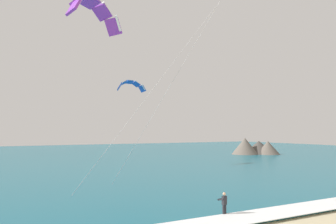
{
  "coord_description": "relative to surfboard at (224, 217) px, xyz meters",
  "views": [
    {
      "loc": [
        -19.45,
        -5.89,
        5.93
      ],
      "look_at": [
        -8.17,
        14.56,
        7.18
      ],
      "focal_mm": 36.53,
      "sensor_mm": 36.0,
      "label": 1
    }
  ],
  "objects": [
    {
      "name": "surf_foam",
      "position": [
        4.66,
        -1.39,
        0.19
      ],
      "size": [
        200.0,
        2.75,
        0.04
      ],
      "primitive_type": "cube",
      "color": "white",
      "rests_on": "sea"
    },
    {
      "name": "kitesurfer",
      "position": [
        -0.0,
        0.02,
        0.91
      ],
      "size": [
        0.59,
        0.59,
        1.69
      ],
      "color": "#232328",
      "rests_on": "ground"
    },
    {
      "name": "sea",
      "position": [
        4.66,
        57.61,
        0.07
      ],
      "size": [
        200.0,
        120.0,
        0.2
      ],
      "primitive_type": "cube",
      "color": "#146075",
      "rests_on": "ground"
    },
    {
      "name": "kite_primary",
      "position": [
        -6.8,
        8.33,
        15.82
      ],
      "size": [
        9.56,
        10.26,
        15.73
      ],
      "color": "purple"
    },
    {
      "name": "kite_distant",
      "position": [
        7.07,
        33.76,
        13.52
      ],
      "size": [
        5.49,
        2.02,
        2.0
      ],
      "color": "blue"
    },
    {
      "name": "surfboard",
      "position": [
        0.0,
        0.0,
        0.0
      ],
      "size": [
        0.73,
        1.46,
        0.09
      ],
      "color": "#239EC6",
      "rests_on": "ground"
    },
    {
      "name": "headland_right",
      "position": [
        43.87,
        43.41,
        1.8
      ],
      "size": [
        11.47,
        9.43,
        4.15
      ],
      "color": "#665B51",
      "rests_on": "ground"
    }
  ]
}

